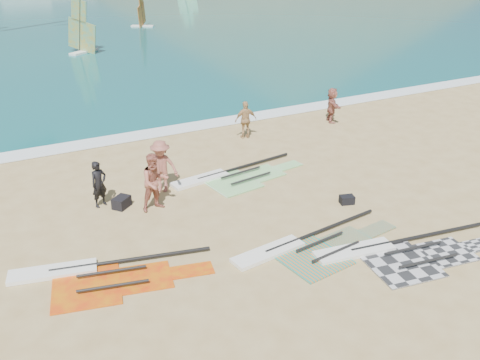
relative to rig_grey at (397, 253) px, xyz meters
name	(u,v)px	position (x,y,z in m)	size (l,w,h in m)	color
ground	(339,255)	(-1.54, 0.74, -0.05)	(300.00, 300.00, 0.00)	tan
surf_line	(180,129)	(-1.54, 13.04, -0.05)	(300.00, 1.20, 0.04)	white
rig_grey	(397,253)	(0.00, 0.00, 0.00)	(5.75, 2.64, 0.20)	#28292B
rig_green	(230,177)	(-1.93, 6.96, 0.00)	(5.44, 2.43, 0.20)	green
rig_orange	(307,248)	(-2.19, 1.42, 0.00)	(5.51, 2.43, 0.20)	orange
rig_red	(95,276)	(-8.05, 2.92, 0.00)	(5.49, 2.73, 0.20)	red
gear_bag_near	(122,202)	(-6.24, 6.56, 0.14)	(0.59, 0.43, 0.38)	black
gear_bag_far	(347,200)	(0.70, 3.26, 0.09)	(0.48, 0.33, 0.29)	black
person_wetsuit	(99,184)	(-6.83, 7.00, 0.76)	(0.59, 0.39, 1.62)	black
beachgoer_left	(155,182)	(-5.23, 5.90, 0.95)	(0.97, 0.76, 1.99)	#A75C4C
beachgoer_mid	(161,166)	(-4.58, 7.13, 0.91)	(1.24, 0.72, 1.93)	#945246
beachgoer_back	(246,120)	(0.67, 10.59, 0.81)	(1.01, 0.42, 1.72)	tan
beachgoer_right	(332,105)	(5.47, 10.66, 0.80)	(1.58, 0.50, 1.71)	#AA6152
windsurfer_left	(82,36)	(-1.56, 33.07, 1.26)	(2.46, 2.55, 4.52)	white
windsurfer_centre	(142,14)	(6.50, 43.22, 1.15)	(2.20, 2.31, 4.03)	white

